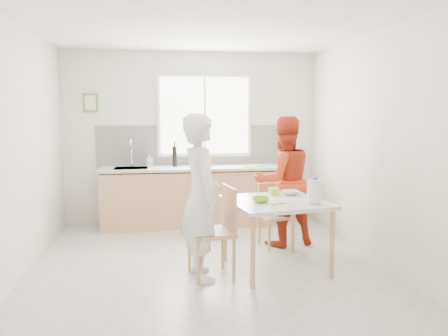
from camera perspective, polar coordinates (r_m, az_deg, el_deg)
The scene contains 21 objects.
ground at distance 5.06m, azimuth -2.16°, elevation -12.99°, with size 4.50×4.50×0.00m, color #B7B7B2.
room_shell at distance 4.75m, azimuth -2.25°, elevation 5.98°, with size 4.50×4.50×4.50m.
window at distance 6.98m, azimuth -2.54°, elevation 6.84°, with size 1.50×0.06×1.30m.
backsplash at distance 7.00m, azimuth -4.16°, elevation 2.93°, with size 3.00×0.02×0.65m, color white.
picture_frame at distance 7.03m, azimuth -17.04°, elevation 8.16°, with size 0.22×0.03×0.28m.
kitchen_counter at distance 6.82m, azimuth -3.96°, elevation -4.02°, with size 2.84×0.64×1.37m.
dining_table at distance 4.89m, azimuth 6.78°, elevation -5.14°, with size 1.18×1.18×0.78m.
chair_left at distance 4.70m, azimuth -0.85°, elevation -7.74°, with size 0.52×0.52×0.97m.
chair_far at distance 5.81m, azimuth 6.55°, elevation -5.69°, with size 0.44×0.44×0.82m.
person_white at distance 4.57m, azimuth -3.03°, elevation -3.82°, with size 0.64×0.42×1.74m, color white.
person_red at distance 5.80m, azimuth 7.73°, elevation -1.72°, with size 0.83×0.65×1.70m, color red.
bowl_green at distance 4.74m, azimuth 4.85°, elevation -4.15°, with size 0.18×0.18×0.06m, color #74B72A.
bowl_white at distance 5.22m, azimuth 8.65°, elevation -3.20°, with size 0.20×0.20×0.05m, color silver.
milk_jug at distance 4.75m, azimuth 11.79°, elevation -2.89°, with size 0.20×0.15×0.26m.
green_box at distance 5.16m, azimuth 6.52°, elevation -3.07°, with size 0.10×0.10×0.09m, color #A7D230.
spoon at distance 4.64m, azimuth 7.03°, elevation -4.66°, with size 0.01×0.01×0.16m, color #A5A5AA.
cutting_board at distance 6.78m, azimuth 3.71°, elevation 0.26°, with size 0.35×0.25×0.01m, color #83CE2F.
wine_bottle_a at distance 6.76m, azimuth -6.47°, elevation 1.52°, with size 0.07×0.07×0.32m, color black.
wine_bottle_b at distance 6.81m, azimuth -3.98°, elevation 1.51°, with size 0.07×0.07×0.30m, color black.
jar_amber at distance 6.77m, azimuth -1.74°, elevation 0.90°, with size 0.06×0.06×0.16m, color #975820.
soap_bottle at distance 6.85m, azimuth -9.72°, elevation 1.06°, with size 0.09×0.10×0.21m, color #999999.
Camera 1 is at (-0.50, -4.72, 1.75)m, focal length 35.00 mm.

